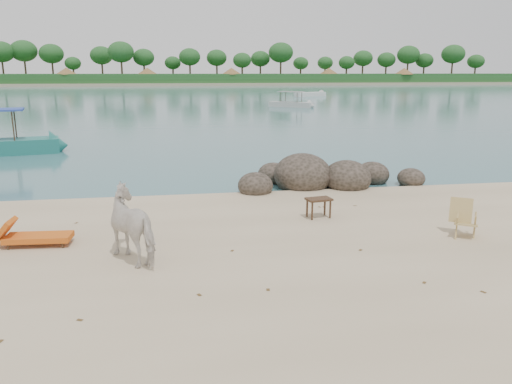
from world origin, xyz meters
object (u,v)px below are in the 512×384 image
boulders (319,177)px  lounge_chair (38,235)px  deck_chair (466,220)px  side_table (319,209)px  cow (137,225)px

boulders → lounge_chair: 9.08m
lounge_chair → deck_chair: 9.51m
lounge_chair → deck_chair: bearing=-2.0°
side_table → deck_chair: (2.88, -2.02, 0.17)m
cow → lounge_chair: size_ratio=1.00×
deck_chair → side_table: bearing=177.7°
boulders → side_table: size_ratio=10.15×
side_table → deck_chair: size_ratio=0.75×
boulders → lounge_chair: bearing=-147.8°
deck_chair → lounge_chair: bearing=-152.9°
boulders → lounge_chair: size_ratio=3.72×
boulders → side_table: bearing=-106.3°
side_table → lounge_chair: size_ratio=0.37×
cow → deck_chair: bearing=146.0°
lounge_chair → side_table: bearing=13.0°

